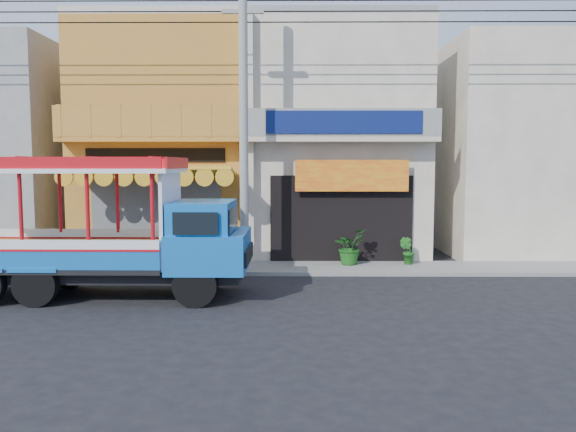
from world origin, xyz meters
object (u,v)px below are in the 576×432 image
object	(u,v)px
potted_plant_a	(349,247)
utility_pole	(249,103)
songthaew_truck	(122,230)
potted_plant_b	(407,251)
green_sign	(34,250)

from	to	relation	value
potted_plant_a	utility_pole	bearing A→B (deg)	152.79
songthaew_truck	potted_plant_b	distance (m)	8.80
green_sign	potted_plant_a	distance (m)	9.97
utility_pole	songthaew_truck	world-z (taller)	utility_pole
utility_pole	green_sign	xyz separation A→B (m)	(-6.91, 1.07, -4.48)
songthaew_truck	green_sign	world-z (taller)	songthaew_truck
potted_plant_a	potted_plant_b	bearing A→B (deg)	-44.93
songthaew_truck	potted_plant_a	world-z (taller)	songthaew_truck
songthaew_truck	potted_plant_a	xyz separation A→B (m)	(5.95, 3.93, -0.97)
utility_pole	songthaew_truck	bearing A→B (deg)	-135.08
utility_pole	potted_plant_a	bearing A→B (deg)	18.91
songthaew_truck	green_sign	bearing A→B (deg)	135.51
songthaew_truck	potted_plant_a	distance (m)	7.20
utility_pole	potted_plant_b	xyz separation A→B (m)	(4.89, 1.09, -4.49)
green_sign	potted_plant_b	bearing A→B (deg)	0.09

